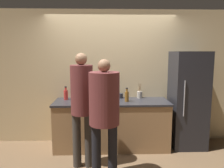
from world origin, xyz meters
The scene contains 14 objects.
ground_plane centered at (0.00, 0.00, 0.00)m, with size 14.00×14.00×0.00m, color brown.
wall_back centered at (0.00, 0.75, 1.30)m, with size 5.20×0.06×2.60m.
counter centered at (0.00, 0.40, 0.45)m, with size 2.12×0.73×0.89m.
refrigerator centered at (1.44, 0.41, 0.90)m, with size 0.62×0.65×1.80m.
person_left centered at (-0.47, -0.32, 1.05)m, with size 0.34×0.34×1.78m.
person_center centered at (-0.13, -0.70, 1.05)m, with size 0.41×0.41×1.70m.
fruit_bowl centered at (-0.41, 0.37, 0.95)m, with size 0.32×0.32×0.14m.
utensil_crock centered at (0.56, 0.63, 0.97)m, with size 0.10×0.10×0.29m.
bottle_red centered at (-0.87, 0.53, 0.99)m, with size 0.08×0.08×0.25m.
bottle_dark centered at (-0.64, 0.52, 0.96)m, with size 0.07×0.07×0.16m.
bottle_amber centered at (0.28, 0.33, 1.00)m, with size 0.08×0.08×0.26m.
cup_red centered at (-0.01, 0.21, 0.94)m, with size 0.10×0.10×0.09m.
cup_black centered at (0.18, 0.63, 0.94)m, with size 0.09×0.09×0.09m.
potted_plant centered at (-0.12, 0.65, 1.03)m, with size 0.15×0.15×0.25m.
Camera 1 is at (-0.12, -3.57, 1.79)m, focal length 35.00 mm.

